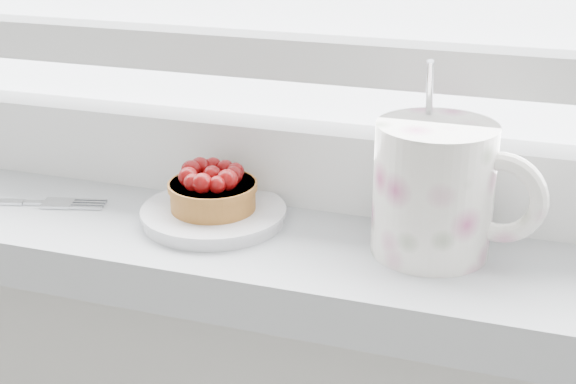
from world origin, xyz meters
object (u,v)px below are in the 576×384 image
at_px(raspberry_tart, 212,189).
at_px(fork, 8,202).
at_px(floral_mug, 438,187).
at_px(saucer, 214,215).

relative_size(raspberry_tart, fork, 0.43).
bearing_deg(floral_mug, fork, -176.34).
distance_m(saucer, floral_mug, 0.19).
relative_size(floral_mug, fork, 0.86).
bearing_deg(floral_mug, raspberry_tart, -179.71).
distance_m(raspberry_tart, fork, 0.19).
xyz_separation_m(saucer, raspberry_tart, (-0.00, -0.00, 0.02)).
relative_size(saucer, fork, 0.71).
xyz_separation_m(raspberry_tart, fork, (-0.19, -0.02, -0.03)).
height_order(saucer, floral_mug, floral_mug).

